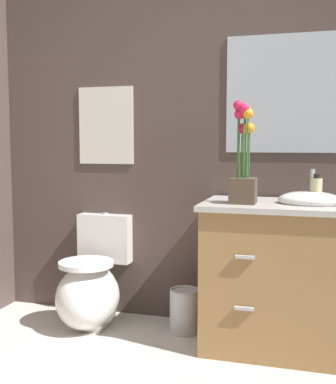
{
  "coord_description": "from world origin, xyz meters",
  "views": [
    {
      "loc": [
        0.61,
        -1.34,
        1.17
      ],
      "look_at": [
        -0.19,
        1.4,
        0.88
      ],
      "focal_mm": 46.59,
      "sensor_mm": 36.0,
      "label": 1
    }
  ],
  "objects_px": {
    "toilet": "(91,288)",
    "wall_poster": "(106,126)",
    "trash_bin": "(184,310)",
    "wall_mirror": "(294,93)",
    "soap_bottle": "(316,191)",
    "vanity_cabinet": "(288,275)",
    "flower_vase": "(244,165)"
  },
  "relations": [
    {
      "from": "toilet",
      "to": "trash_bin",
      "type": "bearing_deg",
      "value": 4.71
    },
    {
      "from": "wall_mirror",
      "to": "toilet",
      "type": "bearing_deg",
      "value": -167.51
    },
    {
      "from": "flower_vase",
      "to": "wall_mirror",
      "type": "distance_m",
      "value": 0.61
    },
    {
      "from": "flower_vase",
      "to": "wall_poster",
      "type": "bearing_deg",
      "value": 158.68
    },
    {
      "from": "vanity_cabinet",
      "to": "wall_mirror",
      "type": "height_order",
      "value": "wall_mirror"
    },
    {
      "from": "toilet",
      "to": "wall_mirror",
      "type": "height_order",
      "value": "wall_mirror"
    },
    {
      "from": "toilet",
      "to": "vanity_cabinet",
      "type": "xyz_separation_m",
      "value": [
        1.21,
        -0.03,
        0.18
      ]
    },
    {
      "from": "wall_poster",
      "to": "wall_mirror",
      "type": "height_order",
      "value": "wall_mirror"
    },
    {
      "from": "wall_mirror",
      "to": "vanity_cabinet",
      "type": "bearing_deg",
      "value": -89.45
    },
    {
      "from": "trash_bin",
      "to": "flower_vase",
      "type": "bearing_deg",
      "value": -23.38
    },
    {
      "from": "wall_poster",
      "to": "wall_mirror",
      "type": "xyz_separation_m",
      "value": [
        1.21,
        0.0,
        0.18
      ]
    },
    {
      "from": "soap_bottle",
      "to": "vanity_cabinet",
      "type": "bearing_deg",
      "value": 175.94
    },
    {
      "from": "wall_mirror",
      "to": "wall_poster",
      "type": "bearing_deg",
      "value": 180.0
    },
    {
      "from": "vanity_cabinet",
      "to": "soap_bottle",
      "type": "height_order",
      "value": "vanity_cabinet"
    },
    {
      "from": "trash_bin",
      "to": "wall_mirror",
      "type": "height_order",
      "value": "wall_mirror"
    },
    {
      "from": "flower_vase",
      "to": "trash_bin",
      "type": "relative_size",
      "value": 2.05
    },
    {
      "from": "toilet",
      "to": "flower_vase",
      "type": "relative_size",
      "value": 1.24
    },
    {
      "from": "trash_bin",
      "to": "vanity_cabinet",
      "type": "bearing_deg",
      "value": -7.06
    },
    {
      "from": "trash_bin",
      "to": "wall_mirror",
      "type": "xyz_separation_m",
      "value": [
        0.61,
        0.22,
        1.31
      ]
    },
    {
      "from": "trash_bin",
      "to": "wall_poster",
      "type": "relative_size",
      "value": 0.54
    },
    {
      "from": "vanity_cabinet",
      "to": "wall_mirror",
      "type": "xyz_separation_m",
      "value": [
        -0.0,
        0.29,
        1.02
      ]
    },
    {
      "from": "trash_bin",
      "to": "wall_mirror",
      "type": "distance_m",
      "value": 1.46
    },
    {
      "from": "toilet",
      "to": "soap_bottle",
      "type": "relative_size",
      "value": 4.19
    },
    {
      "from": "soap_bottle",
      "to": "trash_bin",
      "type": "height_order",
      "value": "soap_bottle"
    },
    {
      "from": "toilet",
      "to": "soap_bottle",
      "type": "bearing_deg",
      "value": -1.54
    },
    {
      "from": "toilet",
      "to": "trash_bin",
      "type": "distance_m",
      "value": 0.61
    },
    {
      "from": "wall_mirror",
      "to": "trash_bin",
      "type": "bearing_deg",
      "value": -160.29
    },
    {
      "from": "toilet",
      "to": "soap_bottle",
      "type": "height_order",
      "value": "soap_bottle"
    },
    {
      "from": "toilet",
      "to": "wall_poster",
      "type": "distance_m",
      "value": 1.06
    },
    {
      "from": "toilet",
      "to": "wall_mirror",
      "type": "xyz_separation_m",
      "value": [
        1.21,
        0.27,
        1.21
      ]
    },
    {
      "from": "flower_vase",
      "to": "toilet",
      "type": "bearing_deg",
      "value": 173.49
    },
    {
      "from": "soap_bottle",
      "to": "wall_mirror",
      "type": "relative_size",
      "value": 0.21
    }
  ]
}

